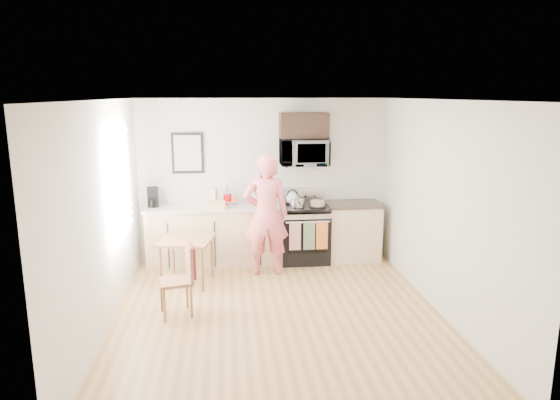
{
  "coord_description": "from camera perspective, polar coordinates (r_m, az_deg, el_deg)",
  "views": [
    {
      "loc": [
        -0.61,
        -5.7,
        2.67
      ],
      "look_at": [
        0.13,
        1.0,
        1.23
      ],
      "focal_mm": 32.0,
      "sensor_mm": 36.0,
      "label": 1
    }
  ],
  "objects": [
    {
      "name": "microwave",
      "position": [
        7.93,
        2.75,
        5.47
      ],
      "size": [
        0.76,
        0.51,
        0.42
      ],
      "primitive_type": "imported",
      "color": "silver",
      "rests_on": "back_wall"
    },
    {
      "name": "window",
      "position": [
        6.73,
        -17.83,
        1.92
      ],
      "size": [
        0.06,
        1.4,
        1.5
      ],
      "color": "silver",
      "rests_on": "left_wall"
    },
    {
      "name": "cabinet_right",
      "position": [
        8.26,
        8.25,
        -3.64
      ],
      "size": [
        0.84,
        0.6,
        0.9
      ],
      "primitive_type": "cube",
      "color": "tan",
      "rests_on": "floor"
    },
    {
      "name": "dining_table",
      "position": [
        7.2,
        -10.65,
        -4.96
      ],
      "size": [
        0.73,
        0.73,
        0.66
      ],
      "rotation": [
        0.0,
        0.0,
        -0.2
      ],
      "color": "brown",
      "rests_on": "floor"
    },
    {
      "name": "pot",
      "position": [
        7.83,
        1.97,
        -0.37
      ],
      "size": [
        0.22,
        0.38,
        0.11
      ],
      "rotation": [
        0.0,
        0.0,
        0.04
      ],
      "color": "silver",
      "rests_on": "range"
    },
    {
      "name": "knife_block",
      "position": [
        7.99,
        -0.98,
        0.33
      ],
      "size": [
        0.13,
        0.16,
        0.21
      ],
      "primitive_type": "cube",
      "rotation": [
        0.0,
        0.0,
        0.36
      ],
      "color": "brown",
      "rests_on": "countertop_left"
    },
    {
      "name": "fruit_bowl",
      "position": [
        8.0,
        -5.62,
        -0.16
      ],
      "size": [
        0.28,
        0.28,
        0.11
      ],
      "color": "white",
      "rests_on": "countertop_left"
    },
    {
      "name": "wall_trivet",
      "position": [
        8.12,
        -1.55,
        2.36
      ],
      "size": [
        0.2,
        0.02,
        0.2
      ],
      "primitive_type": "cube",
      "color": "#A70E13",
      "rests_on": "back_wall"
    },
    {
      "name": "front_wall",
      "position": [
        3.71,
        3.63,
        -9.58
      ],
      "size": [
        4.0,
        0.04,
        2.6
      ],
      "primitive_type": "cube",
      "color": "silver",
      "rests_on": "floor"
    },
    {
      "name": "countertop_right",
      "position": [
        8.15,
        8.35,
        -0.45
      ],
      "size": [
        0.88,
        0.64,
        0.04
      ],
      "primitive_type": "cube",
      "color": "black",
      "rests_on": "cabinet_right"
    },
    {
      "name": "coffee_maker",
      "position": [
        8.02,
        -14.34,
        0.26
      ],
      "size": [
        0.19,
        0.26,
        0.3
      ],
      "rotation": [
        0.0,
        0.0,
        0.13
      ],
      "color": "black",
      "rests_on": "countertop_left"
    },
    {
      "name": "back_wall",
      "position": [
        8.13,
        -1.91,
        2.37
      ],
      "size": [
        4.0,
        0.04,
        2.6
      ],
      "primitive_type": "cube",
      "color": "silver",
      "rests_on": "floor"
    },
    {
      "name": "cabinet_left",
      "position": [
        8.01,
        -7.43,
        -4.12
      ],
      "size": [
        2.1,
        0.6,
        0.9
      ],
      "primitive_type": "cube",
      "color": "tan",
      "rests_on": "floor"
    },
    {
      "name": "countertop_left",
      "position": [
        7.89,
        -7.52,
        -0.84
      ],
      "size": [
        2.14,
        0.64,
        0.04
      ],
      "primitive_type": "cube",
      "color": "beige",
      "rests_on": "cabinet_left"
    },
    {
      "name": "right_wall",
      "position": [
        6.41,
        17.88,
        -0.85
      ],
      "size": [
        0.04,
        4.6,
        2.6
      ],
      "primitive_type": "cube",
      "color": "silver",
      "rests_on": "floor"
    },
    {
      "name": "kettle",
      "position": [
        8.0,
        1.42,
        0.25
      ],
      "size": [
        0.19,
        0.19,
        0.25
      ],
      "color": "white",
      "rests_on": "range"
    },
    {
      "name": "milk_carton",
      "position": [
        7.88,
        -7.6,
        0.3
      ],
      "size": [
        0.13,
        0.13,
        0.27
      ],
      "primitive_type": "cube",
      "rotation": [
        0.0,
        0.0,
        -0.36
      ],
      "color": "tan",
      "rests_on": "countertop_left"
    },
    {
      "name": "utensil_crock",
      "position": [
        7.96,
        -6.02,
        0.62
      ],
      "size": [
        0.13,
        0.13,
        0.39
      ],
      "color": "#A70E13",
      "rests_on": "countertop_left"
    },
    {
      "name": "bread_bag",
      "position": [
        7.69,
        -7.43,
        -0.6
      ],
      "size": [
        0.32,
        0.16,
        0.11
      ],
      "primitive_type": "cube",
      "rotation": [
        0.0,
        0.0,
        -0.04
      ],
      "color": "#E4AC77",
      "rests_on": "countertop_left"
    },
    {
      "name": "person",
      "position": [
        7.38,
        -1.59,
        -1.71
      ],
      "size": [
        0.67,
        0.44,
        1.82
      ],
      "primitive_type": "imported",
      "rotation": [
        0.0,
        0.0,
        3.14
      ],
      "color": "#DE3D49",
      "rests_on": "floor"
    },
    {
      "name": "chair",
      "position": [
        6.23,
        -10.77,
        -7.79
      ],
      "size": [
        0.49,
        0.45,
        0.89
      ],
      "rotation": [
        0.0,
        0.0,
        0.24
      ],
      "color": "brown",
      "rests_on": "floor"
    },
    {
      "name": "range",
      "position": [
        8.08,
        2.78,
        -3.98
      ],
      "size": [
        0.76,
        0.7,
        1.16
      ],
      "color": "black",
      "rests_on": "floor"
    },
    {
      "name": "left_wall",
      "position": [
        6.02,
        -19.49,
        -1.77
      ],
      "size": [
        0.04,
        4.6,
        2.6
      ],
      "primitive_type": "cube",
      "color": "silver",
      "rests_on": "floor"
    },
    {
      "name": "wall_art",
      "position": [
        8.05,
        -10.51,
        5.31
      ],
      "size": [
        0.5,
        0.04,
        0.65
      ],
      "color": "black",
      "rests_on": "back_wall"
    },
    {
      "name": "ceiling",
      "position": [
        5.73,
        -0.2,
        11.39
      ],
      "size": [
        4.0,
        4.6,
        0.04
      ],
      "primitive_type": "cube",
      "color": "white",
      "rests_on": "back_wall"
    },
    {
      "name": "cake",
      "position": [
        7.88,
        4.32,
        -0.43
      ],
      "size": [
        0.28,
        0.28,
        0.09
      ],
      "color": "black",
      "rests_on": "range"
    },
    {
      "name": "upper_cabinet",
      "position": [
        7.93,
        2.73,
        8.52
      ],
      "size": [
        0.76,
        0.35,
        0.4
      ],
      "primitive_type": "cube",
      "color": "black",
      "rests_on": "back_wall"
    },
    {
      "name": "floor",
      "position": [
        6.32,
        -0.18,
        -12.91
      ],
      "size": [
        4.6,
        4.6,
        0.0
      ],
      "primitive_type": "plane",
      "color": "#A16E3E",
      "rests_on": "ground"
    }
  ]
}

